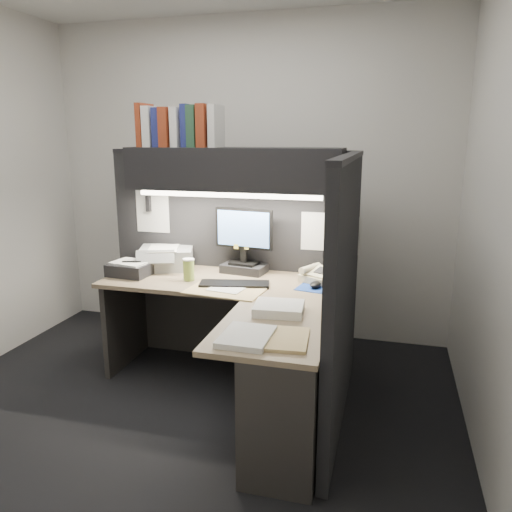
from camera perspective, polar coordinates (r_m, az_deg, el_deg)
name	(u,v)px	position (r m, az deg, el deg)	size (l,w,h in m)	color
floor	(183,410)	(3.41, -8.40, -17.06)	(3.50, 3.50, 0.00)	black
wall_back	(246,181)	(4.37, -1.10, 8.58)	(3.50, 0.04, 2.70)	silver
wall_right	(501,215)	(2.75, 26.22, 4.25)	(0.04, 3.00, 2.70)	silver
partition_back	(230,258)	(3.91, -2.98, -0.21)	(1.90, 0.06, 1.60)	black
partition_right	(343,297)	(3.01, 9.92, -4.62)	(0.06, 1.50, 1.60)	black
desk	(245,355)	(3.07, -1.25, -11.21)	(1.70, 1.53, 0.73)	#92835D
overhead_shelf	(234,169)	(3.60, -2.57, 9.90)	(1.55, 0.34, 0.30)	black
task_light_tube	(228,195)	(3.48, -3.24, 6.97)	(0.04, 0.04, 1.32)	white
monitor	(244,247)	(3.70, -1.40, 0.99)	(0.45, 0.24, 0.48)	black
keyboard	(234,284)	(3.42, -2.48, -3.23)	(0.47, 0.16, 0.02)	black
mousepad	(314,288)	(3.38, 6.60, -3.66)	(0.21, 0.19, 0.00)	navy
mouse	(315,285)	(3.39, 6.80, -3.26)	(0.07, 0.11, 0.04)	black
telephone	(318,276)	(3.54, 7.12, -2.24)	(0.20, 0.21, 0.08)	beige
coffee_cup	(189,270)	(3.56, -7.70, -1.62)	(0.08, 0.08, 0.15)	#ADC04D
printer	(167,258)	(3.92, -10.18, -0.21)	(0.40, 0.34, 0.16)	gray
notebook_stack	(131,269)	(3.79, -14.10, -1.44)	(0.30, 0.25, 0.09)	black
open_folder	(226,290)	(3.32, -3.48, -3.92)	(0.50, 0.33, 0.01)	tan
paper_stack_a	(279,308)	(2.90, 2.64, -6.01)	(0.28, 0.24, 0.05)	white
paper_stack_b	(246,337)	(2.54, -1.10, -9.21)	(0.25, 0.31, 0.03)	white
manila_stack	(284,339)	(2.54, 3.20, -9.44)	(0.24, 0.31, 0.02)	tan
binder_row	(180,127)	(3.74, -8.71, 14.41)	(0.60, 0.25, 0.31)	maroon
pinned_papers	(267,238)	(3.40, 1.31, 2.11)	(1.76, 1.31, 0.51)	white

